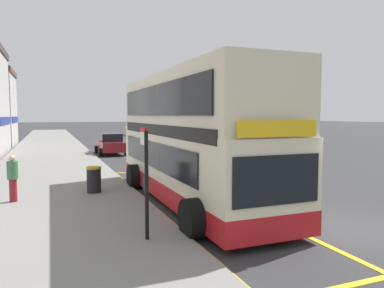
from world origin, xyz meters
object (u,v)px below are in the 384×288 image
Objects in this scene: double_decker_bus at (191,142)px; pedestrian_waiting_near_sign at (13,177)px; parked_car_maroon_kerbside at (111,144)px; parked_car_teal_across at (136,130)px; litter_bin at (94,179)px; bus_stop_sign at (146,173)px.

pedestrian_waiting_near_sign is (-5.74, 1.50, -1.08)m from double_decker_bus.
parked_car_maroon_kerbside and parked_car_teal_across have the same top height.
parked_car_maroon_kerbside is 2.69× the size of pedestrian_waiting_near_sign.
double_decker_bus reaches higher than parked_car_maroon_kerbside.
litter_bin is (-10.54, -39.43, -0.18)m from parked_car_teal_across.
bus_stop_sign reaches higher than parked_car_maroon_kerbside.
bus_stop_sign is 5.75m from litter_bin.
bus_stop_sign is at bearing 75.45° from parked_car_teal_across.
bus_stop_sign is at bearing -84.42° from litter_bin.
double_decker_bus is 2.46× the size of parked_car_maroon_kerbside.
double_decker_bus is 4.00× the size of bus_stop_sign.
pedestrian_waiting_near_sign is (-5.55, -14.92, 0.18)m from parked_car_maroon_kerbside.
double_decker_bus reaches higher than bus_stop_sign.
double_decker_bus is 10.75× the size of litter_bin.
bus_stop_sign is 0.61× the size of parked_car_maroon_kerbside.
litter_bin is at bearing -103.36° from parked_car_maroon_kerbside.
double_decker_bus is at bearing 54.95° from bus_stop_sign.
litter_bin is at bearing 11.03° from pedestrian_waiting_near_sign.
double_decker_bus reaches higher than litter_bin.
pedestrian_waiting_near_sign is (-13.20, -39.94, 0.18)m from parked_car_teal_across.
parked_car_teal_across is 42.07m from pedestrian_waiting_near_sign.
bus_stop_sign is 46.15m from parked_car_teal_across.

